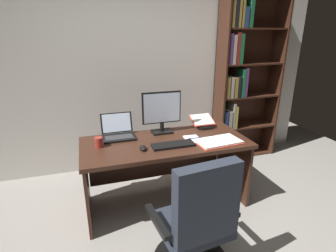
{
  "coord_description": "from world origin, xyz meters",
  "views": [
    {
      "loc": [
        -0.63,
        -1.51,
        1.78
      ],
      "look_at": [
        0.1,
        0.84,
        0.91
      ],
      "focal_mm": 28.44,
      "sensor_mm": 36.0,
      "label": 1
    }
  ],
  "objects_px": {
    "notepad": "(193,139)",
    "monitor": "(162,113)",
    "computer_mouse": "(143,148)",
    "reading_stand_with_book": "(203,121)",
    "coffee_mug": "(99,142)",
    "laptop": "(118,132)",
    "keyboard": "(173,145)",
    "open_binder": "(219,141)",
    "office_chair": "(197,228)",
    "pen": "(194,138)",
    "desk": "(163,155)",
    "bookshelf": "(241,79)"
  },
  "relations": [
    {
      "from": "reading_stand_with_book",
      "to": "open_binder",
      "type": "distance_m",
      "value": 0.51
    },
    {
      "from": "open_binder",
      "to": "coffee_mug",
      "type": "distance_m",
      "value": 1.18
    },
    {
      "from": "keyboard",
      "to": "pen",
      "type": "xyz_separation_m",
      "value": [
        0.26,
        0.1,
        0.0
      ]
    },
    {
      "from": "computer_mouse",
      "to": "monitor",
      "type": "bearing_deg",
      "value": 53.03
    },
    {
      "from": "pen",
      "to": "desk",
      "type": "bearing_deg",
      "value": 157.06
    },
    {
      "from": "desk",
      "to": "monitor",
      "type": "distance_m",
      "value": 0.46
    },
    {
      "from": "computer_mouse",
      "to": "pen",
      "type": "xyz_separation_m",
      "value": [
        0.56,
        0.1,
        -0.01
      ]
    },
    {
      "from": "open_binder",
      "to": "notepad",
      "type": "xyz_separation_m",
      "value": [
        -0.22,
        0.15,
        -0.01
      ]
    },
    {
      "from": "laptop",
      "to": "pen",
      "type": "xyz_separation_m",
      "value": [
        0.74,
        -0.31,
        -0.04
      ]
    },
    {
      "from": "laptop",
      "to": "keyboard",
      "type": "height_order",
      "value": "laptop"
    },
    {
      "from": "keyboard",
      "to": "open_binder",
      "type": "xyz_separation_m",
      "value": [
        0.46,
        -0.05,
        -0.0
      ]
    },
    {
      "from": "laptop",
      "to": "notepad",
      "type": "height_order",
      "value": "laptop"
    },
    {
      "from": "laptop",
      "to": "keyboard",
      "type": "relative_size",
      "value": 0.79
    },
    {
      "from": "keyboard",
      "to": "monitor",
      "type": "bearing_deg",
      "value": 90.0
    },
    {
      "from": "monitor",
      "to": "office_chair",
      "type": "bearing_deg",
      "value": -93.84
    },
    {
      "from": "reading_stand_with_book",
      "to": "bookshelf",
      "type": "bearing_deg",
      "value": 34.07
    },
    {
      "from": "desk",
      "to": "coffee_mug",
      "type": "distance_m",
      "value": 0.7
    },
    {
      "from": "computer_mouse",
      "to": "notepad",
      "type": "relative_size",
      "value": 0.5
    },
    {
      "from": "laptop",
      "to": "open_binder",
      "type": "bearing_deg",
      "value": -25.76
    },
    {
      "from": "office_chair",
      "to": "pen",
      "type": "distance_m",
      "value": 1.01
    },
    {
      "from": "bookshelf",
      "to": "open_binder",
      "type": "relative_size",
      "value": 4.85
    },
    {
      "from": "laptop",
      "to": "computer_mouse",
      "type": "height_order",
      "value": "laptop"
    },
    {
      "from": "keyboard",
      "to": "coffee_mug",
      "type": "distance_m",
      "value": 0.72
    },
    {
      "from": "desk",
      "to": "pen",
      "type": "xyz_separation_m",
      "value": [
        0.3,
        -0.13,
        0.21
      ]
    },
    {
      "from": "keyboard",
      "to": "open_binder",
      "type": "relative_size",
      "value": 0.89
    },
    {
      "from": "office_chair",
      "to": "laptop",
      "type": "xyz_separation_m",
      "value": [
        -0.4,
        1.19,
        0.37
      ]
    },
    {
      "from": "notepad",
      "to": "monitor",
      "type": "bearing_deg",
      "value": 129.15
    },
    {
      "from": "desk",
      "to": "open_binder",
      "type": "distance_m",
      "value": 0.61
    },
    {
      "from": "office_chair",
      "to": "notepad",
      "type": "relative_size",
      "value": 4.72
    },
    {
      "from": "laptop",
      "to": "open_binder",
      "type": "xyz_separation_m",
      "value": [
        0.94,
        -0.45,
        -0.04
      ]
    },
    {
      "from": "notepad",
      "to": "coffee_mug",
      "type": "xyz_separation_m",
      "value": [
        -0.93,
        0.09,
        0.04
      ]
    },
    {
      "from": "laptop",
      "to": "notepad",
      "type": "relative_size",
      "value": 1.59
    },
    {
      "from": "desk",
      "to": "reading_stand_with_book",
      "type": "xyz_separation_m",
      "value": [
        0.55,
        0.23,
        0.26
      ]
    },
    {
      "from": "notepad",
      "to": "coffee_mug",
      "type": "distance_m",
      "value": 0.94
    },
    {
      "from": "laptop",
      "to": "coffee_mug",
      "type": "xyz_separation_m",
      "value": [
        -0.21,
        -0.21,
        -0.0
      ]
    },
    {
      "from": "desk",
      "to": "open_binder",
      "type": "height_order",
      "value": "open_binder"
    },
    {
      "from": "reading_stand_with_book",
      "to": "office_chair",
      "type": "bearing_deg",
      "value": -115.73
    },
    {
      "from": "monitor",
      "to": "reading_stand_with_book",
      "type": "bearing_deg",
      "value": 6.15
    },
    {
      "from": "bookshelf",
      "to": "office_chair",
      "type": "bearing_deg",
      "value": -128.26
    },
    {
      "from": "computer_mouse",
      "to": "laptop",
      "type": "bearing_deg",
      "value": 113.75
    },
    {
      "from": "keyboard",
      "to": "coffee_mug",
      "type": "height_order",
      "value": "coffee_mug"
    },
    {
      "from": "pen",
      "to": "coffee_mug",
      "type": "height_order",
      "value": "coffee_mug"
    },
    {
      "from": "bookshelf",
      "to": "pen",
      "type": "xyz_separation_m",
      "value": [
        -1.07,
        -0.91,
        -0.42
      ]
    },
    {
      "from": "open_binder",
      "to": "laptop",
      "type": "bearing_deg",
      "value": 148.99
    },
    {
      "from": "monitor",
      "to": "reading_stand_with_book",
      "type": "distance_m",
      "value": 0.55
    },
    {
      "from": "bookshelf",
      "to": "reading_stand_with_book",
      "type": "distance_m",
      "value": 1.06
    },
    {
      "from": "office_chair",
      "to": "monitor",
      "type": "relative_size",
      "value": 2.17
    },
    {
      "from": "coffee_mug",
      "to": "computer_mouse",
      "type": "bearing_deg",
      "value": -26.18
    },
    {
      "from": "laptop",
      "to": "reading_stand_with_book",
      "type": "distance_m",
      "value": 1.0
    },
    {
      "from": "bookshelf",
      "to": "keyboard",
      "type": "xyz_separation_m",
      "value": [
        -1.34,
        -1.01,
        -0.42
      ]
    }
  ]
}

